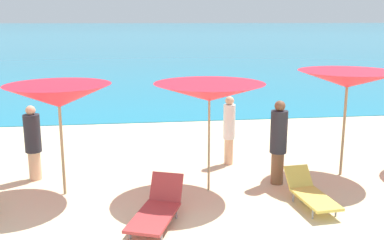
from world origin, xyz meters
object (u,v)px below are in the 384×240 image
object	(u,v)px
umbrella_5	(348,79)
lounge_chair_0	(157,208)
beachgoer_3	(33,141)
beachgoer_0	(278,141)
umbrella_3	(59,96)
beachgoer_2	(229,128)
umbrella_4	(209,92)
lounge_chair_2	(310,192)

from	to	relation	value
umbrella_5	lounge_chair_0	size ratio (longest dim) A/B	1.42
umbrella_5	beachgoer_3	world-z (taller)	umbrella_5
beachgoer_0	beachgoer_3	world-z (taller)	beachgoer_0
umbrella_3	beachgoer_2	distance (m)	4.06
beachgoer_0	beachgoer_2	xyz separation A→B (m)	(-0.74, 1.42, -0.06)
umbrella_4	umbrella_3	bearing A→B (deg)	176.55
umbrella_4	beachgoer_3	size ratio (longest dim) A/B	1.44
umbrella_4	beachgoer_2	xyz separation A→B (m)	(0.76, 1.59, -1.13)
umbrella_3	lounge_chair_0	bearing A→B (deg)	-41.61
umbrella_4	lounge_chair_2	bearing A→B (deg)	-30.18
beachgoer_2	umbrella_3	bearing A→B (deg)	120.61
lounge_chair_0	beachgoer_0	xyz separation A→B (m)	(2.62, 1.56, 0.67)
umbrella_5	beachgoer_2	distance (m)	2.86
lounge_chair_2	beachgoer_3	xyz separation A→B (m)	(-5.38, 2.14, 0.60)
lounge_chair_0	beachgoer_0	size ratio (longest dim) A/B	0.92
lounge_chair_0	lounge_chair_2	size ratio (longest dim) A/B	1.11
umbrella_4	beachgoer_3	xyz separation A→B (m)	(-3.63, 1.12, -1.16)
umbrella_4	beachgoer_0	xyz separation A→B (m)	(1.50, 0.17, -1.08)
beachgoer_3	lounge_chair_0	bearing A→B (deg)	166.23
umbrella_3	umbrella_5	world-z (taller)	umbrella_5
lounge_chair_0	umbrella_3	bearing A→B (deg)	159.51
beachgoer_3	beachgoer_0	bearing A→B (deg)	-159.24
beachgoer_3	umbrella_4	bearing A→B (deg)	-165.92
umbrella_5	umbrella_3	bearing A→B (deg)	-176.79
umbrella_4	lounge_chair_2	world-z (taller)	umbrella_4
umbrella_3	beachgoer_3	world-z (taller)	umbrella_3
umbrella_3	umbrella_4	world-z (taller)	umbrella_3
umbrella_4	umbrella_5	world-z (taller)	umbrella_5
beachgoer_0	beachgoer_2	world-z (taller)	beachgoer_0
beachgoer_2	lounge_chair_0	bearing A→B (deg)	157.03
beachgoer_2	beachgoer_0	bearing A→B (deg)	-143.14
umbrella_3	lounge_chair_0	xyz separation A→B (m)	(1.76, -1.56, -1.71)
lounge_chair_0	lounge_chair_2	distance (m)	2.89
umbrella_5	umbrella_4	bearing A→B (deg)	-170.66
umbrella_4	umbrella_5	bearing A→B (deg)	9.34
umbrella_4	lounge_chair_0	distance (m)	2.50
umbrella_3	lounge_chair_2	distance (m)	5.08
umbrella_3	beachgoer_3	bearing A→B (deg)	128.41
umbrella_3	umbrella_5	bearing A→B (deg)	3.21
beachgoer_2	umbrella_5	bearing A→B (deg)	-105.50
lounge_chair_0	beachgoer_2	distance (m)	3.58
umbrella_5	lounge_chair_0	distance (m)	4.99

